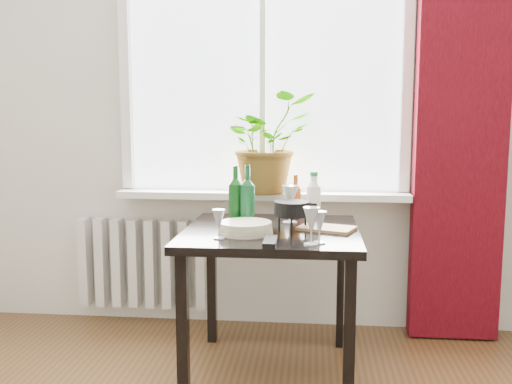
# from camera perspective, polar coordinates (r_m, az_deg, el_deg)

# --- Properties ---
(window) EXTENTS (1.72, 0.08, 1.62)m
(window) POSITION_cam_1_polar(r_m,az_deg,el_deg) (3.44, 0.74, 12.79)
(window) COLOR white
(window) RESTS_ON ground
(windowsill) EXTENTS (1.72, 0.20, 0.04)m
(windowsill) POSITION_cam_1_polar(r_m,az_deg,el_deg) (3.39, 0.61, -0.28)
(windowsill) COLOR white
(windowsill) RESTS_ON ground
(curtain) EXTENTS (0.50, 0.12, 2.56)m
(curtain) POSITION_cam_1_polar(r_m,az_deg,el_deg) (3.41, 19.83, 7.26)
(curtain) COLOR #3D050C
(curtain) RESTS_ON ground
(radiator) EXTENTS (0.80, 0.10, 0.55)m
(radiator) POSITION_cam_1_polar(r_m,az_deg,el_deg) (3.65, -11.26, -6.98)
(radiator) COLOR silver
(radiator) RESTS_ON ground
(table) EXTENTS (0.85, 0.85, 0.74)m
(table) POSITION_cam_1_polar(r_m,az_deg,el_deg) (2.82, 1.53, -5.57)
(table) COLOR black
(table) RESTS_ON ground
(potted_plant) EXTENTS (0.69, 0.68, 0.58)m
(potted_plant) POSITION_cam_1_polar(r_m,az_deg,el_deg) (3.32, 1.09, 4.93)
(potted_plant) COLOR #43751F
(potted_plant) RESTS_ON windowsill
(wine_bottle_left) EXTENTS (0.08, 0.08, 0.30)m
(wine_bottle_left) POSITION_cam_1_polar(r_m,az_deg,el_deg) (2.89, -2.06, -0.31)
(wine_bottle_left) COLOR #0C4112
(wine_bottle_left) RESTS_ON table
(wine_bottle_right) EXTENTS (0.09, 0.09, 0.31)m
(wine_bottle_right) POSITION_cam_1_polar(r_m,az_deg,el_deg) (2.85, -0.84, -0.37)
(wine_bottle_right) COLOR #0E4922
(wine_bottle_right) RESTS_ON table
(bottle_amber) EXTENTS (0.06, 0.06, 0.24)m
(bottle_amber) POSITION_cam_1_polar(r_m,az_deg,el_deg) (3.10, 3.98, -0.39)
(bottle_amber) COLOR maroon
(bottle_amber) RESTS_ON table
(cleaning_bottle) EXTENTS (0.09, 0.09, 0.26)m
(cleaning_bottle) POSITION_cam_1_polar(r_m,az_deg,el_deg) (3.01, 5.79, -0.46)
(cleaning_bottle) COLOR white
(cleaning_bottle) RESTS_ON table
(wineglass_front_right) EXTENTS (0.08, 0.08, 0.17)m
(wineglass_front_right) POSITION_cam_1_polar(r_m,az_deg,el_deg) (2.46, 5.55, -3.38)
(wineglass_front_right) COLOR silver
(wineglass_front_right) RESTS_ON table
(wineglass_far_right) EXTENTS (0.07, 0.07, 0.15)m
(wineglass_far_right) POSITION_cam_1_polar(r_m,az_deg,el_deg) (2.50, 6.36, -3.49)
(wineglass_far_right) COLOR #B0B6BE
(wineglass_far_right) RESTS_ON table
(wineglass_back_center) EXTENTS (0.11, 0.11, 0.20)m
(wineglass_back_center) POSITION_cam_1_polar(r_m,az_deg,el_deg) (2.96, 3.41, -1.16)
(wineglass_back_center) COLOR silver
(wineglass_back_center) RESTS_ON table
(wineglass_back_left) EXTENTS (0.08, 0.08, 0.16)m
(wineglass_back_left) POSITION_cam_1_polar(r_m,az_deg,el_deg) (3.05, -0.91, -1.26)
(wineglass_back_left) COLOR silver
(wineglass_back_left) RESTS_ON table
(wineglass_front_left) EXTENTS (0.07, 0.07, 0.14)m
(wineglass_front_left) POSITION_cam_1_polar(r_m,az_deg,el_deg) (2.58, -3.73, -3.20)
(wineglass_front_left) COLOR silver
(wineglass_front_left) RESTS_ON table
(plate_stack) EXTENTS (0.28, 0.28, 0.06)m
(plate_stack) POSITION_cam_1_polar(r_m,az_deg,el_deg) (2.69, -1.07, -3.60)
(plate_stack) COLOR beige
(plate_stack) RESTS_ON table
(fondue_pot) EXTENTS (0.23, 0.21, 0.14)m
(fondue_pot) POSITION_cam_1_polar(r_m,az_deg,el_deg) (2.80, 3.63, -2.33)
(fondue_pot) COLOR black
(fondue_pot) RESTS_ON table
(tv_remote) EXTENTS (0.06, 0.19, 0.02)m
(tv_remote) POSITION_cam_1_polar(r_m,az_deg,el_deg) (2.49, 1.43, -4.95)
(tv_remote) COLOR black
(tv_remote) RESTS_ON table
(cutting_board) EXTENTS (0.30, 0.25, 0.01)m
(cutting_board) POSITION_cam_1_polar(r_m,az_deg,el_deg) (2.81, 7.07, -3.61)
(cutting_board) COLOR #AC824E
(cutting_board) RESTS_ON table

